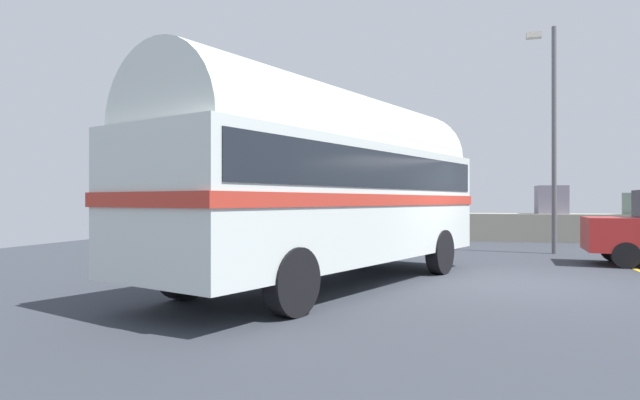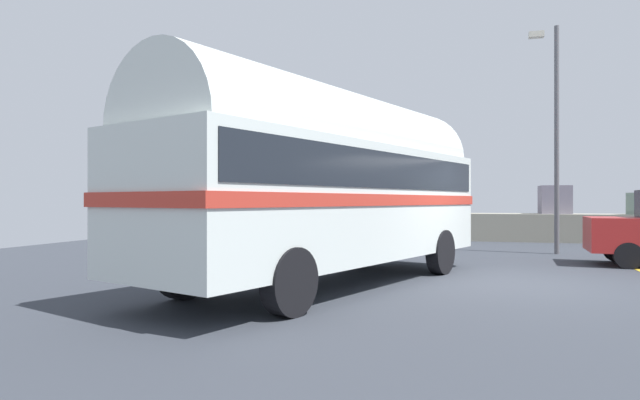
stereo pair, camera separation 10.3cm
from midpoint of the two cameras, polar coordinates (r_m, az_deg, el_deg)
ground at (r=10.98m, az=21.01°, el=-8.47°), size 32.00×26.00×0.02m
breakwater at (r=22.71m, az=19.22°, el=-2.34°), size 31.36×2.11×2.50m
vintage_coach at (r=10.08m, az=1.47°, el=2.41°), size 5.23×8.88×3.70m
lamp_post at (r=17.61m, az=23.93°, el=7.18°), size 0.81×0.60×6.85m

